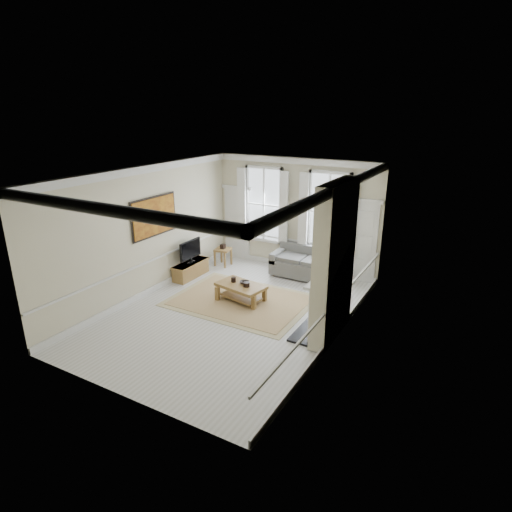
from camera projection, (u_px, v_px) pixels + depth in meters
The scene contains 23 objects.
floor at pixel (232, 313), 10.42m from camera, with size 7.20×7.20×0.00m, color #B7B5AD.
ceiling at pixel (229, 173), 9.30m from camera, with size 7.20×7.20×0.00m, color white.
back_wall at pixel (296, 215), 12.82m from camera, with size 5.20×5.20×0.00m, color beige.
left_wall at pixel (146, 232), 11.06m from camera, with size 7.20×7.20×0.00m, color beige.
right_wall at pixel (339, 267), 8.65m from camera, with size 7.20×7.20×0.00m, color beige.
window_left at pixel (264, 205), 13.20m from camera, with size 1.26×0.20×2.20m, color #B2BCC6, non-canonical shape.
window_right at pixel (329, 213), 12.23m from camera, with size 1.26×0.20×2.20m, color #B2BCC6, non-canonical shape.
door_left at pixel (237, 224), 13.92m from camera, with size 0.90×0.08×2.30m, color silver.
door_right at pixel (361, 243), 12.02m from camera, with size 0.90×0.08×2.30m, color silver.
painting at pixel (154, 216), 11.17m from camera, with size 0.05×1.66×1.06m, color #C78B22.
chimney_breast at pixel (334, 262), 8.90m from camera, with size 0.35×1.70×3.38m, color beige.
hearth at pixel (312, 329), 9.65m from camera, with size 0.55×1.50×0.05m, color black.
fireplace at pixel (322, 302), 9.32m from camera, with size 0.21×1.45×1.33m.
mirror at pixel (325, 245), 8.88m from camera, with size 0.06×1.26×1.06m, color gold.
sofa at pixel (306, 265), 12.58m from camera, with size 1.93×0.94×0.88m.
side_table at pixel (223, 252), 13.44m from camera, with size 0.53×0.53×0.56m.
rug at pixel (241, 301), 11.08m from camera, with size 3.50×2.60×0.02m, color #A28453.
coffee_table at pixel (241, 287), 10.95m from camera, with size 1.35×0.94×0.46m.
ceramic_pot_a at pixel (234, 280), 11.06m from camera, with size 0.13×0.13×0.13m, color black.
ceramic_pot_b at pixel (247, 285), 10.78m from camera, with size 0.16×0.16×0.11m, color black.
bowl at pixel (244, 282), 10.98m from camera, with size 0.25×0.25×0.06m, color black.
tv_stand at pixel (191, 270), 12.59m from camera, with size 0.41×1.26×0.45m, color brown.
tv at pixel (190, 250), 12.38m from camera, with size 0.08×0.90×0.68m.
Camera 1 is at (5.10, -7.89, 4.75)m, focal length 30.00 mm.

